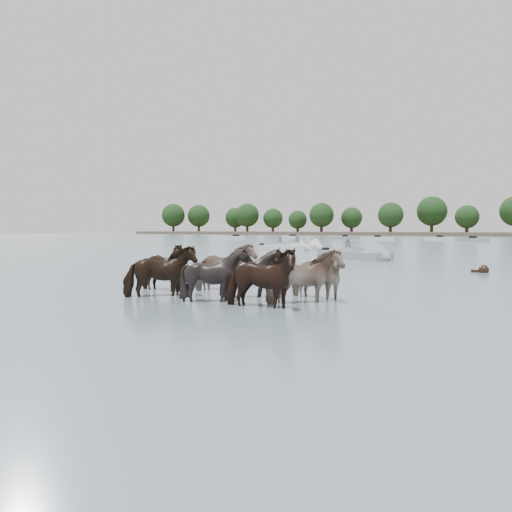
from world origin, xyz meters
The scene contains 9 objects.
ground centered at (0.00, 0.00, 0.00)m, with size 400.00×400.00×0.00m, color slate.
shoreline centered at (-70.00, 150.00, 0.50)m, with size 160.00×30.00×1.00m, color #4C4233.
pony_herd centered at (2.02, 1.35, 0.59)m, with size 6.74×4.35×1.69m.
swimming_pony centered at (6.00, 13.97, 0.10)m, with size 0.72×0.44×0.44m.
motorboat_a centered at (-12.18, 28.43, 0.23)m, with size 4.65×2.95×1.92m.
motorboat_b centered at (-2.09, 20.08, 0.23)m, with size 5.75×3.36×1.92m.
motorboat_f centered at (-12.46, 31.62, 0.23)m, with size 5.20×2.74×1.92m.
distant_flotilla centered at (-1.54, 74.90, 0.26)m, with size 102.56×25.77×0.93m.
treeline centered at (-77.11, 149.70, 6.76)m, with size 144.25×20.97×12.45m.
Camera 1 is at (10.46, -9.69, 1.87)m, focal length 35.86 mm.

